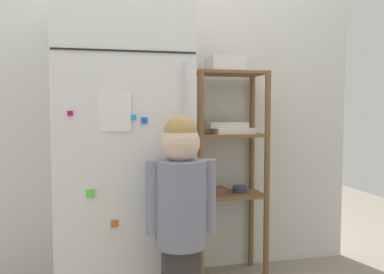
{
  "coord_description": "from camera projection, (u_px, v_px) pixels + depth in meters",
  "views": [
    {
      "loc": [
        -0.35,
        -2.24,
        1.07
      ],
      "look_at": [
        0.15,
        0.02,
        0.92
      ],
      "focal_mm": 37.22,
      "sensor_mm": 36.0,
      "label": 1
    }
  ],
  "objects": [
    {
      "name": "kitchen_wall_back",
      "position": [
        158.0,
        105.0,
        2.59
      ],
      "size": [
        2.7,
        0.03,
        2.22
      ],
      "primitive_type": "cube",
      "color": "silver",
      "rests_on": "ground"
    },
    {
      "name": "refrigerator",
      "position": [
        124.0,
        148.0,
        2.24
      ],
      "size": [
        0.71,
        0.62,
        1.72
      ],
      "color": "white",
      "rests_on": "ground"
    },
    {
      "name": "child_standing",
      "position": [
        181.0,
        203.0,
        1.88
      ],
      "size": [
        0.34,
        0.25,
        1.05
      ],
      "color": "#3E3736",
      "rests_on": "ground"
    },
    {
      "name": "pantry_shelf_unit",
      "position": [
        228.0,
        153.0,
        2.53
      ],
      "size": [
        0.46,
        0.29,
        1.31
      ],
      "color": "brown",
      "rests_on": "ground"
    },
    {
      "name": "fruit_bin",
      "position": [
        226.0,
        65.0,
        2.48
      ],
      "size": [
        0.21,
        0.17,
        0.09
      ],
      "color": "white",
      "rests_on": "pantry_shelf_unit"
    }
  ]
}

